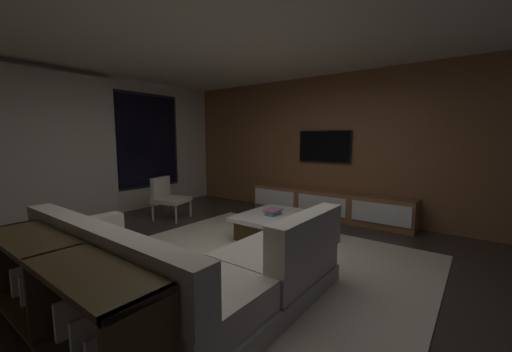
# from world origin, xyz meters

# --- Properties ---
(floor) EXTENTS (9.20, 9.20, 0.00)m
(floor) POSITION_xyz_m (0.00, 0.00, 0.00)
(floor) COLOR #332B26
(back_wall_with_window) EXTENTS (6.60, 0.30, 2.70)m
(back_wall_with_window) POSITION_xyz_m (-0.06, 3.62, 1.34)
(back_wall_with_window) COLOR beige
(back_wall_with_window) RESTS_ON floor
(media_wall) EXTENTS (0.12, 7.80, 2.70)m
(media_wall) POSITION_xyz_m (3.06, 0.00, 1.35)
(media_wall) COLOR brown
(media_wall) RESTS_ON floor
(ceiling) EXTENTS (8.20, 8.20, 0.00)m
(ceiling) POSITION_xyz_m (0.00, 0.00, 2.70)
(ceiling) COLOR beige
(area_rug) EXTENTS (3.20, 3.80, 0.01)m
(area_rug) POSITION_xyz_m (0.35, -0.10, 0.01)
(area_rug) COLOR beige
(area_rug) RESTS_ON floor
(sectional_couch) EXTENTS (1.98, 2.50, 0.82)m
(sectional_couch) POSITION_xyz_m (-0.82, -0.06, 0.29)
(sectional_couch) COLOR #A49C8C
(sectional_couch) RESTS_ON floor
(coffee_table) EXTENTS (1.16, 1.16, 0.36)m
(coffee_table) POSITION_xyz_m (1.23, 0.13, 0.19)
(coffee_table) COLOR #3F2F17
(coffee_table) RESTS_ON floor
(book_stack_on_coffee_table) EXTENTS (0.28, 0.19, 0.09)m
(book_stack_on_coffee_table) POSITION_xyz_m (1.18, 0.24, 0.41)
(book_stack_on_coffee_table) COLOR #6A9F95
(book_stack_on_coffee_table) RESTS_ON coffee_table
(accent_chair_near_window) EXTENTS (0.69, 0.70, 0.78)m
(accent_chair_near_window) POSITION_xyz_m (0.93, 2.46, 0.43)
(accent_chair_near_window) COLOR #B2ADA0
(accent_chair_near_window) RESTS_ON floor
(media_console) EXTENTS (0.46, 3.10, 0.52)m
(media_console) POSITION_xyz_m (2.77, 0.05, 0.25)
(media_console) COLOR brown
(media_console) RESTS_ON floor
(mounted_tv) EXTENTS (0.05, 1.06, 0.61)m
(mounted_tv) POSITION_xyz_m (2.95, 0.25, 1.35)
(mounted_tv) COLOR black
(console_table_behind_couch) EXTENTS (0.40, 2.10, 0.74)m
(console_table_behind_couch) POSITION_xyz_m (-1.73, 0.07, 0.42)
(console_table_behind_couch) COLOR #3F2F17
(console_table_behind_couch) RESTS_ON floor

